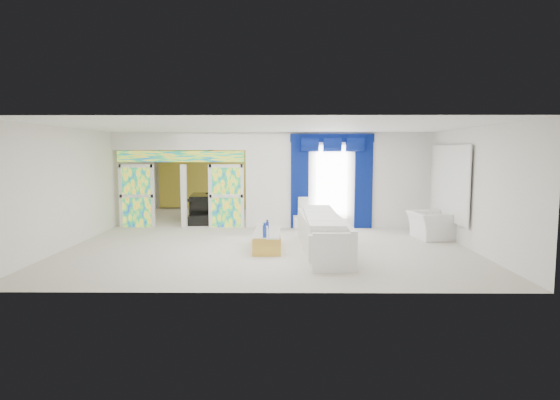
{
  "coord_description": "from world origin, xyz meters",
  "views": [
    {
      "loc": [
        0.4,
        -13.82,
        2.41
      ],
      "look_at": [
        0.3,
        -1.2,
        1.1
      ],
      "focal_mm": 30.16,
      "sensor_mm": 36.0,
      "label": 1
    }
  ],
  "objects_px": {
    "coffee_table": "(267,240)",
    "console_table": "(313,222)",
    "white_sofa": "(322,235)",
    "grand_piano": "(210,206)",
    "armchair": "(431,225)"
  },
  "relations": [
    {
      "from": "coffee_table",
      "to": "console_table",
      "type": "xyz_separation_m",
      "value": [
        1.34,
        3.02,
        -0.01
      ]
    },
    {
      "from": "white_sofa",
      "to": "console_table",
      "type": "bearing_deg",
      "value": 87.81
    },
    {
      "from": "white_sofa",
      "to": "console_table",
      "type": "xyz_separation_m",
      "value": [
        -0.01,
        3.32,
        -0.19
      ]
    },
    {
      "from": "coffee_table",
      "to": "console_table",
      "type": "height_order",
      "value": "coffee_table"
    },
    {
      "from": "armchair",
      "to": "grand_piano",
      "type": "distance_m",
      "value": 7.8
    },
    {
      "from": "armchair",
      "to": "grand_piano",
      "type": "xyz_separation_m",
      "value": [
        -6.72,
        3.96,
        0.06
      ]
    },
    {
      "from": "white_sofa",
      "to": "grand_piano",
      "type": "height_order",
      "value": "grand_piano"
    },
    {
      "from": "white_sofa",
      "to": "coffee_table",
      "type": "bearing_deg",
      "value": 165.13
    },
    {
      "from": "coffee_table",
      "to": "armchair",
      "type": "relative_size",
      "value": 1.65
    },
    {
      "from": "grand_piano",
      "to": "console_table",
      "type": "bearing_deg",
      "value": -38.07
    },
    {
      "from": "white_sofa",
      "to": "armchair",
      "type": "bearing_deg",
      "value": 25.21
    },
    {
      "from": "console_table",
      "to": "coffee_table",
      "type": "bearing_deg",
      "value": -113.92
    },
    {
      "from": "white_sofa",
      "to": "coffee_table",
      "type": "distance_m",
      "value": 1.4
    },
    {
      "from": "console_table",
      "to": "armchair",
      "type": "height_order",
      "value": "armchair"
    },
    {
      "from": "white_sofa",
      "to": "coffee_table",
      "type": "relative_size",
      "value": 2.19
    }
  ]
}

